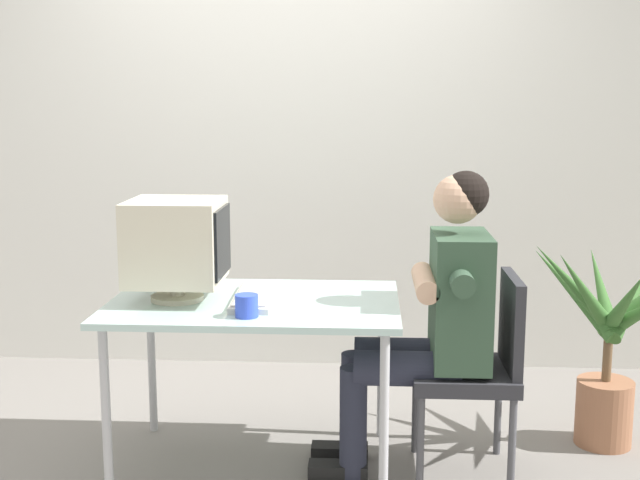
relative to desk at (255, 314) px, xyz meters
name	(u,v)px	position (x,y,z in m)	size (l,w,h in m)	color
ground_plane	(257,464)	(0.00, 0.00, -0.65)	(12.00, 12.00, 0.00)	gray
wall_back	(341,100)	(0.30, 1.40, 0.85)	(8.00, 0.10, 3.00)	silver
desk	(255,314)	(0.00, 0.00, 0.00)	(1.16, 0.78, 0.71)	#B7B7BC
crt_monitor	(177,242)	(-0.31, -0.01, 0.30)	(0.38, 0.36, 0.41)	beige
keyboard	(255,297)	(0.00, 0.00, 0.07)	(0.17, 0.48, 0.03)	silver
office_chair	(478,362)	(0.90, -0.01, -0.18)	(0.41, 0.41, 0.82)	#4C4C51
person_seated	(433,314)	(0.72, -0.01, 0.02)	(0.71, 0.58, 1.24)	#334C38
potted_plant	(608,342)	(1.51, 0.30, -0.18)	(0.76, 0.83, 0.93)	#9E6647
desk_mug	(247,306)	(0.01, -0.25, 0.10)	(0.09, 0.10, 0.09)	blue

